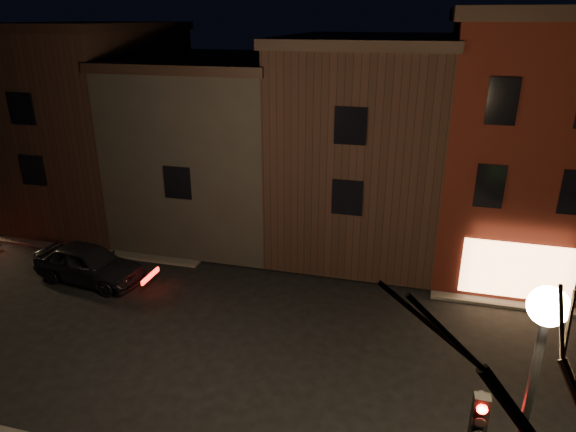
# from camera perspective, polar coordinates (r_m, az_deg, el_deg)

# --- Properties ---
(ground) EXTENTS (120.00, 120.00, 0.00)m
(ground) POSITION_cam_1_polar(r_m,az_deg,el_deg) (17.34, -1.97, -15.08)
(ground) COLOR black
(ground) RESTS_ON ground
(sidewalk_far_left) EXTENTS (30.00, 30.00, 0.12)m
(sidewalk_far_left) POSITION_cam_1_polar(r_m,az_deg,el_deg) (42.44, -20.25, 6.01)
(sidewalk_far_left) COLOR #2D2B28
(sidewalk_far_left) RESTS_ON ground
(corner_building) EXTENTS (6.50, 8.50, 10.50)m
(corner_building) POSITION_cam_1_polar(r_m,az_deg,el_deg) (23.61, 24.31, 7.48)
(corner_building) COLOR #43120C
(corner_building) RESTS_ON ground
(row_building_a) EXTENTS (7.30, 10.30, 9.40)m
(row_building_a) POSITION_cam_1_polar(r_m,az_deg,el_deg) (24.58, 8.59, 8.24)
(row_building_a) COLOR black
(row_building_a) RESTS_ON ground
(row_building_b) EXTENTS (7.80, 10.30, 8.40)m
(row_building_b) POSITION_cam_1_polar(r_m,az_deg,el_deg) (26.49, -7.36, 8.13)
(row_building_b) COLOR black
(row_building_b) RESTS_ON ground
(row_building_c) EXTENTS (7.30, 10.30, 9.90)m
(row_building_c) POSITION_cam_1_polar(r_m,az_deg,el_deg) (29.85, -20.62, 9.91)
(row_building_c) COLOR black
(row_building_c) RESTS_ON ground
(street_lamp_near) EXTENTS (0.60, 0.60, 6.48)m
(street_lamp_near) POSITION_cam_1_polar(r_m,az_deg,el_deg) (9.13, 25.76, -15.06)
(street_lamp_near) COLOR black
(street_lamp_near) RESTS_ON sidewalk_near_right
(parked_car_a) EXTENTS (4.89, 2.45, 1.60)m
(parked_car_a) POSITION_cam_1_polar(r_m,az_deg,el_deg) (22.74, -21.25, -4.92)
(parked_car_a) COLOR black
(parked_car_a) RESTS_ON ground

